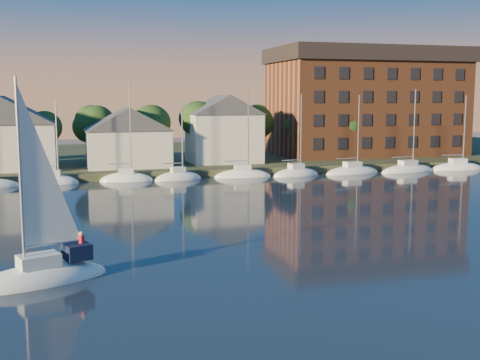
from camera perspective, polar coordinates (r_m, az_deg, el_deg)
name	(u,v)px	position (r m, az deg, el deg)	size (l,w,h in m)	color
ground	(365,308)	(31.23, 11.74, -11.77)	(260.00, 260.00, 0.00)	black
shoreline_land	(154,160)	(102.44, -8.14, 1.93)	(160.00, 50.00, 2.00)	#323A21
wooden_dock	(179,177)	(79.86, -5.85, 0.31)	(120.00, 3.00, 1.00)	brown
clubhouse_west	(3,132)	(84.46, -21.55, 4.26)	(13.65, 9.45, 9.64)	silver
clubhouse_centre	(128,136)	(83.49, -10.58, 4.09)	(11.55, 8.40, 8.08)	silver
clubhouse_east	(224,128)	(87.85, -1.56, 4.96)	(10.50, 8.40, 9.80)	silver
condo_block	(366,101)	(102.76, 11.87, 7.33)	(31.00, 17.00, 17.40)	brown
tree_line	(178,119)	(90.42, -5.90, 5.75)	(93.40, 5.40, 8.90)	#362418
moored_fleet	(183,179)	(76.93, -5.45, 0.10)	(87.50, 2.40, 12.05)	white
hero_sailboat	(42,273)	(36.16, -18.28, -8.38)	(8.32, 5.07, 12.62)	white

